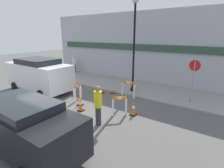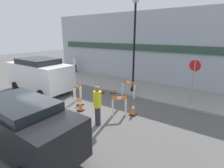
{
  "view_description": "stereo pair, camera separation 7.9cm",
  "coord_description": "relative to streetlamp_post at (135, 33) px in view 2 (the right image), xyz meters",
  "views": [
    {
      "loc": [
        6.37,
        -4.7,
        3.82
      ],
      "look_at": [
        0.76,
        3.32,
        1.0
      ],
      "focal_mm": 28.0,
      "sensor_mm": 36.0,
      "label": 1
    },
    {
      "loc": [
        6.43,
        -4.66,
        3.82
      ],
      "look_at": [
        0.76,
        3.32,
        1.0
      ],
      "focal_mm": 28.0,
      "sensor_mm": 36.0,
      "label": 2
    }
  ],
  "objects": [
    {
      "name": "ground_plane",
      "position": [
        -1.07,
        -5.31,
        -3.86
      ],
      "size": [
        60.0,
        60.0,
        0.0
      ],
      "primitive_type": "plane",
      "color": "#565451"
    },
    {
      "name": "sidewalk_slab",
      "position": [
        -1.07,
        0.91,
        -3.81
      ],
      "size": [
        18.0,
        3.44,
        0.11
      ],
      "color": "gray",
      "rests_on": "ground_plane"
    },
    {
      "name": "storefront_facade",
      "position": [
        -1.07,
        2.7,
        -1.11
      ],
      "size": [
        18.0,
        0.22,
        5.5
      ],
      "color": "#A3A8B2",
      "rests_on": "ground_plane"
    },
    {
      "name": "streetlamp_post",
      "position": [
        0.0,
        0.0,
        0.0
      ],
      "size": [
        0.44,
        0.44,
        5.91
      ],
      "color": "black",
      "rests_on": "sidewalk_slab"
    },
    {
      "name": "stop_sign",
      "position": [
        3.67,
        -0.04,
        -2.15
      ],
      "size": [
        0.59,
        0.15,
        2.41
      ],
      "rotation": [
        0.0,
        0.0,
        2.92
      ],
      "color": "gray",
      "rests_on": "sidewalk_slab"
    },
    {
      "name": "barricade_0",
      "position": [
        0.21,
        -0.96,
        -3.29
      ],
      "size": [
        0.98,
        0.26,
        1.03
      ],
      "rotation": [
        0.0,
        0.0,
        3.01
      ],
      "color": "white",
      "rests_on": "ground_plane"
    },
    {
      "name": "barricade_1",
      "position": [
        -1.95,
        -3.18,
        -3.36
      ],
      "size": [
        0.31,
        0.73,
        0.96
      ],
      "rotation": [
        0.0,
        0.0,
        4.97
      ],
      "color": "white",
      "rests_on": "ground_plane"
    },
    {
      "name": "barricade_2",
      "position": [
        1.18,
        -3.48,
        -3.34
      ],
      "size": [
        0.59,
        0.59,
        0.99
      ],
      "rotation": [
        0.0,
        0.0,
        7.07
      ],
      "color": "white",
      "rests_on": "ground_plane"
    },
    {
      "name": "traffic_cone_0",
      "position": [
        1.7,
        -3.04,
        -3.52
      ],
      "size": [
        0.3,
        0.3,
        0.7
      ],
      "color": "black",
      "rests_on": "ground_plane"
    },
    {
      "name": "traffic_cone_1",
      "position": [
        -1.61,
        -1.34,
        -3.64
      ],
      "size": [
        0.3,
        0.3,
        0.46
      ],
      "color": "black",
      "rests_on": "ground_plane"
    },
    {
      "name": "traffic_cone_2",
      "position": [
        -0.76,
        -4.16,
        -3.51
      ],
      "size": [
        0.3,
        0.3,
        0.73
      ],
      "color": "black",
      "rests_on": "ground_plane"
    },
    {
      "name": "traffic_cone_3",
      "position": [
        -0.99,
        -0.91,
        -3.64
      ],
      "size": [
        0.3,
        0.3,
        0.46
      ],
      "color": "black",
      "rests_on": "ground_plane"
    },
    {
      "name": "traffic_cone_4",
      "position": [
        -1.3,
        -3.66,
        -3.59
      ],
      "size": [
        0.3,
        0.3,
        0.57
      ],
      "color": "black",
      "rests_on": "ground_plane"
    },
    {
      "name": "person_worker",
      "position": [
        0.91,
        -4.75,
        -2.91
      ],
      "size": [
        0.46,
        0.46,
        1.76
      ],
      "rotation": [
        0.0,
        0.0,
        2.06
      ],
      "color": "#33333D",
      "rests_on": "ground_plane"
    },
    {
      "name": "person_pedestrian",
      "position": [
        -7.67,
        1.99,
        -2.9
      ],
      "size": [
        0.51,
        0.51,
        1.61
      ],
      "rotation": [
        0.0,
        0.0,
        3.71
      ],
      "color": "#33333D",
      "rests_on": "sidewalk_slab"
    },
    {
      "name": "parked_car_1",
      "position": [
        0.0,
        -7.5,
        -2.85
      ],
      "size": [
        4.59,
        1.85,
        1.81
      ],
      "color": "black",
      "rests_on": "ground_plane"
    },
    {
      "name": "work_van",
      "position": [
        -5.4,
        -3.36,
        -2.63
      ],
      "size": [
        4.93,
        2.18,
        2.24
      ],
      "color": "white",
      "rests_on": "ground_plane"
    }
  ]
}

